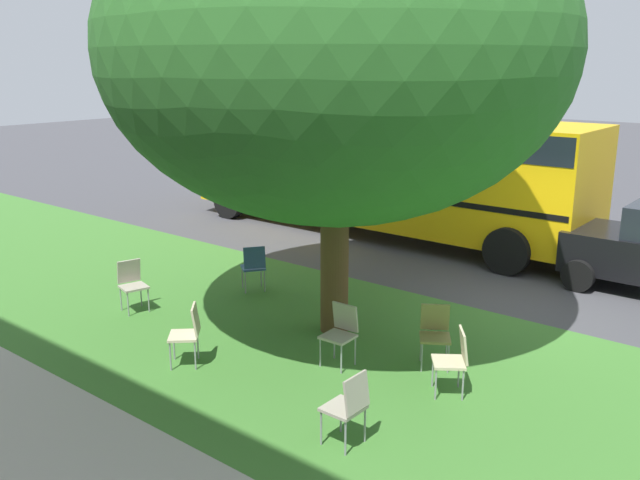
# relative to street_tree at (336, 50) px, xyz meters

# --- Properties ---
(ground) EXTENTS (80.00, 80.00, 0.00)m
(ground) POSITION_rel_street_tree_xyz_m (-1.59, -2.52, -4.32)
(ground) COLOR #424247
(grass_verge) EXTENTS (48.00, 6.00, 0.01)m
(grass_verge) POSITION_rel_street_tree_xyz_m (-1.59, 0.68, -4.31)
(grass_verge) COLOR #3D752D
(grass_verge) RESTS_ON ground
(street_tree) EXTENTS (6.77, 6.77, 6.82)m
(street_tree) POSITION_rel_street_tree_xyz_m (0.00, 0.00, 0.00)
(street_tree) COLOR brown
(street_tree) RESTS_ON ground
(chair_0) EXTENTS (0.43, 0.44, 0.88)m
(chair_0) POSITION_rel_street_tree_xyz_m (-0.84, 0.93, -3.80)
(chair_0) COLOR #ADA393
(chair_0) RESTS_ON ground
(chair_1) EXTENTS (0.52, 0.51, 0.88)m
(chair_1) POSITION_rel_street_tree_xyz_m (3.24, 1.47, -3.80)
(chair_1) COLOR #ADA393
(chair_1) RESTS_ON ground
(chair_2) EXTENTS (0.58, 0.58, 0.88)m
(chair_2) POSITION_rel_street_tree_xyz_m (-2.50, 0.73, -3.80)
(chair_2) COLOR beige
(chair_2) RESTS_ON ground
(chair_3) EXTENTS (0.43, 0.42, 0.88)m
(chair_3) POSITION_rel_street_tree_xyz_m (-2.18, 2.56, -3.80)
(chair_3) COLOR #ADA393
(chair_3) RESTS_ON ground
(chair_4) EXTENTS (0.58, 0.58, 0.88)m
(chair_4) POSITION_rel_street_tree_xyz_m (2.32, -0.55, -3.80)
(chair_4) COLOR #335184
(chair_4) RESTS_ON ground
(chair_5) EXTENTS (0.59, 0.59, 0.88)m
(chair_5) POSITION_rel_street_tree_xyz_m (0.81, 2.28, -3.80)
(chair_5) COLOR beige
(chair_5) RESTS_ON ground
(chair_6) EXTENTS (0.57, 0.58, 0.88)m
(chair_6) POSITION_rel_street_tree_xyz_m (-1.88, 0.13, -3.80)
(chair_6) COLOR olive
(chair_6) RESTS_ON ground
(school_bus) EXTENTS (10.40, 2.80, 2.88)m
(school_bus) POSITION_rel_street_tree_xyz_m (3.10, -5.76, -2.56)
(school_bus) COLOR yellow
(school_bus) RESTS_ON ground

